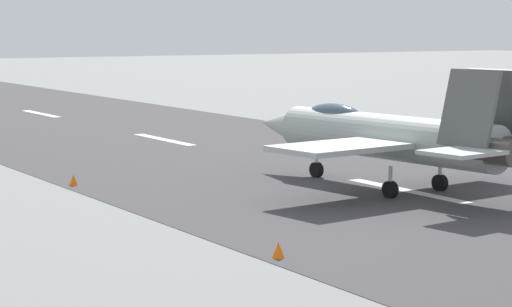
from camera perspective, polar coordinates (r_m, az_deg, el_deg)
name	(u,v)px	position (r m, az deg, el deg)	size (l,w,h in m)	color
ground_plane	(417,193)	(46.91, 8.87, -2.17)	(400.00, 400.00, 0.00)	gray
runway_strip	(417,193)	(46.89, 8.89, -2.16)	(240.00, 26.00, 0.02)	#403F42
fighter_jet	(385,135)	(47.49, 7.15, 1.01)	(17.34, 13.74, 5.70)	#A8B2AE
crew_person	(334,128)	(67.77, 4.31, 1.43)	(0.35, 0.69, 1.67)	#1E2338
marker_cone_near	(278,250)	(33.39, 1.24, -5.37)	(0.44, 0.44, 0.55)	orange
marker_cone_mid	(73,180)	(49.13, -10.06, -1.46)	(0.44, 0.44, 0.55)	orange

